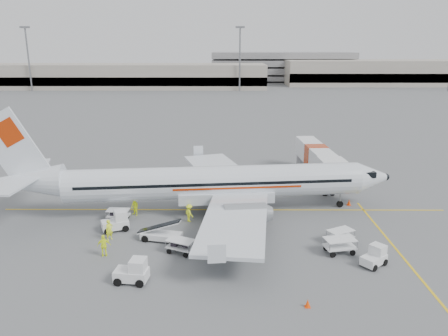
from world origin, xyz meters
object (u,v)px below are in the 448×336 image
at_px(jet_bridge, 315,163).
at_px(tug_mid, 131,270).
at_px(belt_loader, 161,227).
at_px(tug_aft, 115,221).
at_px(aircraft, 215,161).
at_px(tug_fore, 374,256).

relative_size(jet_bridge, tug_mid, 7.13).
bearing_deg(belt_loader, jet_bridge, 59.58).
bearing_deg(tug_mid, tug_aft, 117.15).
bearing_deg(aircraft, belt_loader, -129.28).
bearing_deg(belt_loader, tug_aft, 168.08).
bearing_deg(tug_fore, jet_bridge, 51.13).
distance_m(jet_bridge, belt_loader, 23.85).
height_order(aircraft, tug_aft, aircraft).
bearing_deg(belt_loader, tug_mid, -86.61).
relative_size(tug_fore, tug_aft, 0.87).
xyz_separation_m(belt_loader, tug_mid, (-1.12, -6.76, -0.34)).
xyz_separation_m(aircraft, jet_bridge, (11.95, 10.73, -3.07)).
bearing_deg(aircraft, tug_mid, -118.20).
xyz_separation_m(tug_fore, tug_mid, (-17.61, -2.45, 0.11)).
height_order(aircraft, tug_mid, aircraft).
height_order(aircraft, tug_fore, aircraft).
height_order(belt_loader, tug_aft, belt_loader).
height_order(aircraft, jet_bridge, aircraft).
height_order(jet_bridge, belt_loader, jet_bridge).
height_order(jet_bridge, tug_mid, jet_bridge).
distance_m(tug_fore, tug_mid, 17.78).
bearing_deg(belt_loader, aircraft, 69.45).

